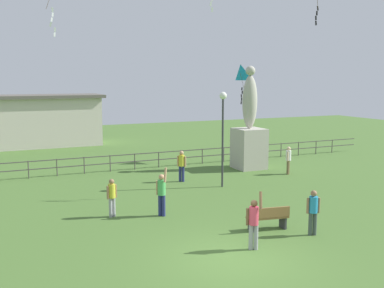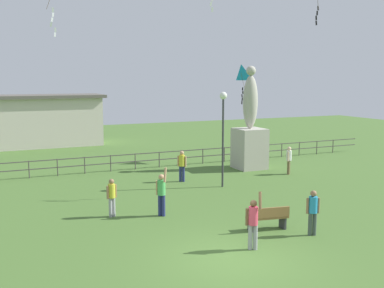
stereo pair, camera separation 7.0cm
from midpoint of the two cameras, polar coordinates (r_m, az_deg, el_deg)
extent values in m
plane|color=#476B2D|center=(13.73, 5.21, -14.41)|extent=(80.00, 80.00, 0.00)
cube|color=#B2AD9E|center=(26.76, 7.18, -0.57)|extent=(1.66, 1.66, 2.38)
ellipsoid|color=#B2AD9E|center=(26.48, 7.29, 5.32)|extent=(0.90, 0.76, 3.11)
sphere|color=#B2AD9E|center=(26.45, 7.36, 9.23)|extent=(0.56, 0.56, 0.56)
cylinder|color=#38383D|center=(21.89, 3.82, 0.09)|extent=(0.10, 0.10, 4.34)
sphere|color=white|center=(21.68, 3.88, 6.16)|extent=(0.36, 0.36, 0.36)
cube|color=olive|center=(16.23, 9.44, -9.17)|extent=(1.55, 0.65, 0.06)
cube|color=olive|center=(16.01, 9.72, -8.60)|extent=(1.49, 0.31, 0.36)
cube|color=#333338|center=(16.07, 7.43, -10.14)|extent=(0.08, 0.36, 0.45)
cube|color=#333338|center=(16.54, 11.35, -9.70)|extent=(0.08, 0.36, 0.45)
cylinder|color=brown|center=(25.53, 12.00, -2.94)|extent=(0.13, 0.13, 0.78)
cylinder|color=brown|center=(25.68, 12.08, -2.88)|extent=(0.13, 0.13, 0.78)
cylinder|color=white|center=(25.48, 12.09, -1.43)|extent=(0.29, 0.29, 0.56)
sphere|color=beige|center=(25.42, 12.12, -0.58)|extent=(0.21, 0.21, 0.21)
cylinder|color=beige|center=(25.31, 11.99, -1.57)|extent=(0.09, 0.09, 0.53)
cylinder|color=beige|center=(25.67, 12.18, -1.44)|extent=(0.09, 0.09, 0.53)
cylinder|color=navy|center=(23.28, -1.61, -3.80)|extent=(0.14, 0.14, 0.82)
cylinder|color=navy|center=(23.24, -1.23, -3.82)|extent=(0.14, 0.14, 0.82)
cylinder|color=gold|center=(23.12, -1.43, -2.12)|extent=(0.30, 0.30, 0.58)
sphere|color=tan|center=(23.05, -1.43, -1.15)|extent=(0.22, 0.22, 0.22)
cylinder|color=tan|center=(23.19, -1.90, -2.18)|extent=(0.09, 0.09, 0.55)
cylinder|color=tan|center=(23.07, -0.95, -2.23)|extent=(0.09, 0.09, 0.55)
cylinder|color=#99999E|center=(17.76, -10.02, -7.88)|extent=(0.13, 0.13, 0.76)
cylinder|color=#99999E|center=(17.68, -10.42, -7.97)|extent=(0.13, 0.13, 0.76)
cylinder|color=gold|center=(17.55, -10.28, -5.90)|extent=(0.28, 0.28, 0.54)
sphere|color=#8C6647|center=(17.47, -10.31, -4.72)|extent=(0.20, 0.20, 0.20)
cylinder|color=#8C6647|center=(17.66, -9.78, -5.90)|extent=(0.08, 0.08, 0.51)
cylinder|color=#8C6647|center=(17.46, -10.78, -6.09)|extent=(0.08, 0.08, 0.51)
cylinder|color=navy|center=(17.56, -3.75, -7.83)|extent=(0.14, 0.14, 0.84)
cylinder|color=navy|center=(17.64, -4.20, -7.75)|extent=(0.14, 0.14, 0.84)
cylinder|color=#4CB259|center=(17.42, -4.00, -5.53)|extent=(0.31, 0.31, 0.59)
sphere|color=tan|center=(17.32, -4.01, -4.22)|extent=(0.22, 0.22, 0.22)
cylinder|color=tan|center=(17.15, -3.54, -3.95)|extent=(0.20, 0.18, 0.57)
cylinder|color=tan|center=(17.53, -4.56, -5.56)|extent=(0.09, 0.09, 0.56)
cylinder|color=#3F4C47|center=(16.05, 15.21, -9.75)|extent=(0.14, 0.14, 0.79)
cylinder|color=#3F4C47|center=(15.99, 14.69, -9.80)|extent=(0.14, 0.14, 0.79)
cylinder|color=#268CBF|center=(15.83, 15.05, -7.44)|extent=(0.29, 0.29, 0.56)
sphere|color=#8C6647|center=(15.73, 15.10, -6.09)|extent=(0.21, 0.21, 0.21)
cylinder|color=#8C6647|center=(15.91, 15.69, -7.52)|extent=(0.09, 0.09, 0.53)
cylinder|color=#8C6647|center=(15.77, 14.39, -7.61)|extent=(0.09, 0.09, 0.53)
cylinder|color=#99999E|center=(14.40, 7.99, -11.63)|extent=(0.14, 0.14, 0.80)
cylinder|color=#99999E|center=(14.38, 7.35, -11.64)|extent=(0.14, 0.14, 0.80)
cylinder|color=#D83F59|center=(14.17, 7.72, -9.02)|extent=(0.29, 0.29, 0.57)
sphere|color=brown|center=(14.06, 7.75, -7.49)|extent=(0.22, 0.22, 0.22)
cylinder|color=brown|center=(14.00, 8.59, -7.10)|extent=(0.18, 0.26, 0.54)
cylinder|color=brown|center=(14.16, 6.92, -9.16)|extent=(0.09, 0.09, 0.54)
cube|color=black|center=(21.83, 15.60, 16.28)|extent=(0.08, 0.05, 0.20)
cube|color=black|center=(21.74, 15.50, 15.73)|extent=(0.08, 0.01, 0.20)
cube|color=black|center=(21.63, 15.38, 15.19)|extent=(0.10, 0.02, 0.21)
cube|color=black|center=(21.63, 15.39, 14.60)|extent=(0.10, 0.01, 0.21)
pyramid|color=#198CD1|center=(28.72, 6.09, 8.96)|extent=(0.81, 1.06, 1.01)
cylinder|color=#4C381E|center=(28.90, 6.33, 7.96)|extent=(0.42, 0.20, 1.01)
cube|color=black|center=(28.90, 6.29, 6.98)|extent=(0.09, 0.03, 0.20)
cube|color=black|center=(28.94, 6.33, 6.55)|extent=(0.08, 0.03, 0.20)
cube|color=black|center=(28.86, 6.22, 6.11)|extent=(0.09, 0.05, 0.20)
cube|color=black|center=(28.90, 6.25, 5.68)|extent=(0.09, 0.04, 0.20)
cube|color=black|center=(28.88, 6.21, 5.24)|extent=(0.11, 0.03, 0.21)
cube|color=white|center=(20.05, 2.30, 17.36)|extent=(0.09, 0.04, 0.20)
cube|color=white|center=(20.09, 2.47, 16.71)|extent=(0.09, 0.05, 0.20)
cube|color=white|center=(22.19, -17.41, 15.98)|extent=(0.09, 0.04, 0.20)
cube|color=white|center=(22.17, -17.38, 15.42)|extent=(0.11, 0.05, 0.21)
cube|color=white|center=(22.10, -17.49, 14.86)|extent=(0.12, 0.05, 0.21)
cube|color=white|center=(22.04, -17.63, 14.29)|extent=(0.12, 0.05, 0.21)
cube|color=white|center=(22.14, -17.11, 13.72)|extent=(0.10, 0.04, 0.20)
cube|color=white|center=(22.10, -17.16, 13.15)|extent=(0.10, 0.05, 0.21)
cylinder|color=#4C4742|center=(25.52, -20.15, -3.08)|extent=(0.06, 0.06, 0.95)
cylinder|color=#4C4742|center=(25.65, -16.87, -2.87)|extent=(0.06, 0.06, 0.95)
cylinder|color=#4C4742|center=(25.87, -13.61, -2.66)|extent=(0.06, 0.06, 0.95)
cylinder|color=#4C4742|center=(26.17, -10.44, -2.43)|extent=(0.06, 0.06, 0.95)
cylinder|color=#4C4742|center=(26.54, -7.37, -2.21)|extent=(0.06, 0.06, 0.95)
cylinder|color=#4C4742|center=(27.00, -4.33, -1.99)|extent=(0.06, 0.06, 0.95)
cylinder|color=#4C4742|center=(27.53, -1.45, -1.77)|extent=(0.06, 0.06, 0.95)
cylinder|color=#4C4742|center=(28.10, 1.24, -1.56)|extent=(0.06, 0.06, 0.95)
cylinder|color=#4C4742|center=(28.77, 3.98, -1.35)|extent=(0.06, 0.06, 0.95)
cylinder|color=#4C4742|center=(29.49, 6.51, -1.14)|extent=(0.06, 0.06, 0.95)
cylinder|color=#4C4742|center=(30.25, 8.90, -0.95)|extent=(0.06, 0.06, 0.95)
cylinder|color=#4C4742|center=(31.07, 11.19, -0.77)|extent=(0.06, 0.06, 0.95)
cylinder|color=#4C4742|center=(31.93, 13.32, -0.59)|extent=(0.06, 0.06, 0.95)
cylinder|color=#4C4742|center=(32.87, 15.42, -0.42)|extent=(0.06, 0.06, 0.95)
cylinder|color=#4C4742|center=(33.80, 17.32, -0.26)|extent=(0.06, 0.06, 0.95)
cube|color=#4C4742|center=(26.15, -9.93, -1.46)|extent=(36.00, 0.05, 0.05)
cube|color=#4C4742|center=(26.23, -9.91, -2.40)|extent=(36.00, 0.05, 0.05)
cube|color=beige|center=(37.21, -21.26, 2.51)|extent=(12.28, 3.54, 3.79)
cube|color=#59544C|center=(37.08, -21.43, 5.61)|extent=(12.88, 4.14, 0.24)
camera|label=1|loc=(0.04, -90.11, -0.02)|focal=41.96mm
camera|label=2|loc=(0.04, 89.89, 0.02)|focal=41.96mm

